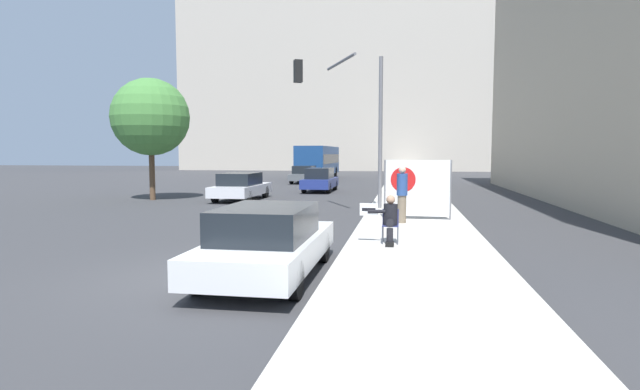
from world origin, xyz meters
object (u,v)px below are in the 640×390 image
object	(u,v)px
seated_protester	(389,218)
car_on_road_nearest	(241,186)
pedestrian_behind	(392,190)
car_on_road_distant	(305,174)
city_bus_on_road	(319,160)
traffic_light_pole	(351,105)
car_on_road_midblock	(320,180)
jogger_on_sidewalk	(402,194)
street_tree_near_curb	(151,117)
protest_banner	(417,188)
parked_car_curbside	(268,241)

from	to	relation	value
seated_protester	car_on_road_nearest	xyz separation A→B (m)	(-7.82, 11.99, -0.09)
pedestrian_behind	car_on_road_distant	bearing A→B (deg)	99.82
car_on_road_nearest	city_bus_on_road	bearing A→B (deg)	89.47
traffic_light_pole	city_bus_on_road	bearing A→B (deg)	102.46
car_on_road_midblock	city_bus_on_road	xyz separation A→B (m)	(-2.82, 15.84, 1.01)
jogger_on_sidewalk	car_on_road_midblock	bearing A→B (deg)	-100.13
car_on_road_nearest	car_on_road_midblock	size ratio (longest dim) A/B	1.06
street_tree_near_curb	protest_banner	bearing A→B (deg)	-26.67
jogger_on_sidewalk	street_tree_near_curb	distance (m)	14.99
seated_protester	parked_car_curbside	distance (m)	3.81
seated_protester	car_on_road_midblock	bearing A→B (deg)	118.68
car_on_road_distant	city_bus_on_road	world-z (taller)	city_bus_on_road
pedestrian_behind	city_bus_on_road	bearing A→B (deg)	95.49
car_on_road_distant	seated_protester	bearing A→B (deg)	-74.37
traffic_light_pole	jogger_on_sidewalk	bearing A→B (deg)	-61.46
traffic_light_pole	parked_car_curbside	xyz separation A→B (m)	(-0.46, -10.60, -3.56)
seated_protester	car_on_road_distant	bearing A→B (deg)	119.55
pedestrian_behind	traffic_light_pole	world-z (taller)	traffic_light_pole
parked_car_curbside	car_on_road_distant	xyz separation A→B (m)	(-5.28, 29.89, 0.00)
jogger_on_sidewalk	protest_banner	xyz separation A→B (m)	(0.48, 1.00, 0.12)
protest_banner	city_bus_on_road	distance (m)	30.48
parked_car_curbside	jogger_on_sidewalk	bearing A→B (deg)	70.02
car_on_road_nearest	street_tree_near_curb	distance (m)	5.70
car_on_road_nearest	city_bus_on_road	world-z (taller)	city_bus_on_road
jogger_on_sidewalk	car_on_road_distant	bearing A→B (deg)	-100.84
car_on_road_nearest	car_on_road_distant	size ratio (longest dim) A/B	1.08
seated_protester	protest_banner	xyz separation A→B (m)	(0.77, 4.76, 0.42)
car_on_road_nearest	protest_banner	bearing A→B (deg)	-40.11
jogger_on_sidewalk	protest_banner	size ratio (longest dim) A/B	0.81
pedestrian_behind	traffic_light_pole	size ratio (longest dim) A/B	0.30
protest_banner	city_bus_on_road	xyz separation A→B (m)	(-8.38, 29.30, 0.54)
car_on_road_distant	street_tree_near_curb	world-z (taller)	street_tree_near_curb
parked_car_curbside	pedestrian_behind	bearing A→B (deg)	75.64
car_on_road_midblock	street_tree_near_curb	size ratio (longest dim) A/B	0.74
pedestrian_behind	street_tree_near_curb	distance (m)	13.98
protest_banner	parked_car_curbside	world-z (taller)	protest_banner
parked_car_curbside	car_on_road_nearest	xyz separation A→B (m)	(-5.61, 15.09, 0.01)
seated_protester	protest_banner	world-z (taller)	protest_banner
car_on_road_midblock	car_on_road_distant	bearing A→B (deg)	107.45
traffic_light_pole	car_on_road_distant	distance (m)	20.44
city_bus_on_road	parked_car_curbside	bearing A→B (deg)	-81.73
jogger_on_sidewalk	car_on_road_distant	distance (m)	24.31
protest_banner	street_tree_near_curb	distance (m)	14.91
traffic_light_pole	car_on_road_nearest	world-z (taller)	traffic_light_pole
protest_banner	street_tree_near_curb	bearing A→B (deg)	153.33
jogger_on_sidewalk	city_bus_on_road	bearing A→B (deg)	-104.89
jogger_on_sidewalk	traffic_light_pole	size ratio (longest dim) A/B	0.30
seated_protester	car_on_road_midblock	xyz separation A→B (m)	(-4.80, 18.21, -0.06)
seated_protester	jogger_on_sidewalk	bearing A→B (deg)	99.62
jogger_on_sidewalk	traffic_light_pole	xyz separation A→B (m)	(-2.03, 3.74, 3.17)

